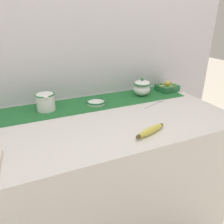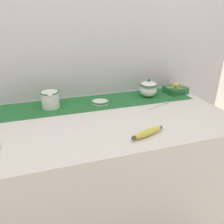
% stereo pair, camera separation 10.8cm
% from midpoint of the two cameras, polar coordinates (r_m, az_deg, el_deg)
% --- Properties ---
extents(countertop, '(1.36, 0.72, 0.89)m').
position_cam_midpoint_polar(countertop, '(1.42, -4.15, -17.97)').
color(countertop, silver).
rests_on(countertop, ground_plane).
extents(back_wall, '(2.16, 0.04, 2.40)m').
position_cam_midpoint_polar(back_wall, '(1.44, -10.44, 15.76)').
color(back_wall, silver).
rests_on(back_wall, ground_plane).
extents(table_runner, '(1.25, 0.26, 0.00)m').
position_cam_midpoint_polar(table_runner, '(1.37, -7.88, 2.25)').
color(table_runner, '#236B33').
rests_on(table_runner, countertop).
extents(cream_pitcher, '(0.11, 0.13, 0.10)m').
position_cam_midpoint_polar(cream_pitcher, '(1.31, -19.27, 2.64)').
color(cream_pitcher, white).
rests_on(cream_pitcher, countertop).
extents(sugar_bowl, '(0.11, 0.11, 0.12)m').
position_cam_midpoint_polar(sugar_bowl, '(1.48, 5.75, 6.36)').
color(sugar_bowl, white).
rests_on(sugar_bowl, countertop).
extents(small_dish, '(0.13, 0.13, 0.02)m').
position_cam_midpoint_polar(small_dish, '(1.35, -6.48, 2.63)').
color(small_dish, white).
rests_on(small_dish, countertop).
extents(banana, '(0.19, 0.09, 0.03)m').
position_cam_midpoint_polar(banana, '(1.01, 6.97, -4.94)').
color(banana, '#DBCC4C').
rests_on(banana, countertop).
extents(spoon, '(0.18, 0.08, 0.01)m').
position_cam_midpoint_polar(spoon, '(1.40, 10.11, 2.71)').
color(spoon, '#B7B7BC').
rests_on(spoon, countertop).
extents(gift_box, '(0.15, 0.13, 0.07)m').
position_cam_midpoint_polar(gift_box, '(1.61, 12.33, 6.23)').
color(gift_box, '#236638').
rests_on(gift_box, countertop).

